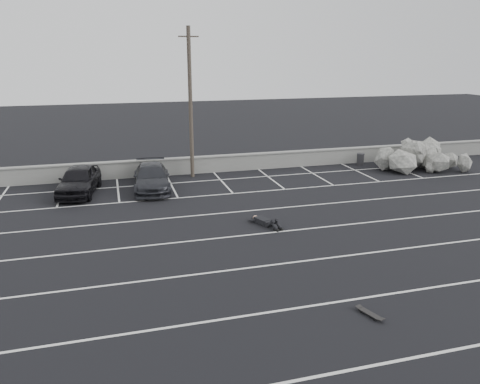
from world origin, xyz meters
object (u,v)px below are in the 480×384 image
object	(u,v)px
riprap_pile	(418,159)
utility_pole	(190,103)
skateboard	(370,314)
car_left	(79,180)
car_right	(152,178)
person	(262,218)
trash_bin	(360,159)

from	to	relation	value
riprap_pile	utility_pole	bearing A→B (deg)	172.78
utility_pole	skateboard	xyz separation A→B (m)	(2.14, -17.16, -4.38)
car_left	utility_pole	bearing A→B (deg)	26.64
car_right	skateboard	size ratio (longest dim) A/B	5.91
car_left	person	size ratio (longest dim) A/B	1.76
skateboard	car_left	bearing A→B (deg)	101.18
trash_bin	riprap_pile	bearing A→B (deg)	-30.03
car_left	utility_pole	size ratio (longest dim) A/B	0.51
car_right	trash_bin	world-z (taller)	car_right
car_left	skateboard	distance (m)	17.52
person	utility_pole	bearing A→B (deg)	78.89
car_left	person	distance (m)	10.73
car_right	utility_pole	size ratio (longest dim) A/B	0.54
person	car_right	bearing A→B (deg)	100.93
riprap_pile	trash_bin	bearing A→B (deg)	149.97
car_left	skateboard	size ratio (longest dim) A/B	5.56
car_right	person	xyz separation A→B (m)	(4.22, -6.81, -0.45)
trash_bin	riprap_pile	xyz separation A→B (m)	(3.15, -1.82, 0.23)
person	car_left	bearing A→B (deg)	117.94
riprap_pile	car_left	bearing A→B (deg)	-179.75
trash_bin	riprap_pile	distance (m)	3.65
skateboard	trash_bin	bearing A→B (deg)	42.87
utility_pole	skateboard	bearing A→B (deg)	-82.90
trash_bin	person	size ratio (longest dim) A/B	0.32
skateboard	riprap_pile	bearing A→B (deg)	32.26
car_right	riprap_pile	bearing A→B (deg)	5.23
person	skateboard	distance (m)	8.17
trash_bin	skateboard	bearing A→B (deg)	-118.68
person	skateboard	xyz separation A→B (m)	(0.59, -8.15, -0.16)
riprap_pile	person	world-z (taller)	riprap_pile
utility_pole	person	world-z (taller)	utility_pole
car_right	utility_pole	bearing A→B (deg)	43.60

